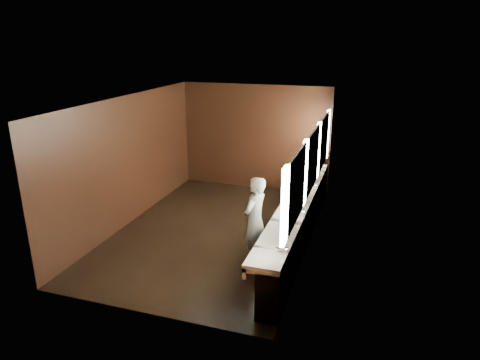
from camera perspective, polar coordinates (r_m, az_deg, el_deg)
name	(u,v)px	position (r m, az deg, el deg)	size (l,w,h in m)	color
floor	(216,231)	(9.26, -3.26, -6.82)	(6.00, 6.00, 0.00)	black
ceiling	(213,100)	(8.44, -3.62, 10.60)	(4.00, 6.00, 0.02)	#2D2D2B
wall_back	(255,137)	(11.50, 2.00, 5.69)	(4.00, 0.02, 2.80)	black
wall_front	(138,229)	(6.23, -13.50, -6.33)	(4.00, 0.02, 2.80)	black
wall_left	(129,161)	(9.63, -14.61, 2.52)	(0.02, 6.00, 2.80)	black
wall_right	(312,178)	(8.26, 9.62, 0.21)	(0.02, 6.00, 2.80)	black
sink_counter	(299,221)	(8.61, 7.93, -5.37)	(0.55, 5.40, 1.01)	black
mirror_band	(312,161)	(8.16, 9.61, 2.55)	(0.06, 5.03, 1.15)	white
person	(255,220)	(7.78, 1.99, -5.35)	(0.59, 0.39, 1.63)	#96C1E0
trash_bin	(268,268)	(7.30, 3.76, -11.62)	(0.39, 0.39, 0.61)	black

